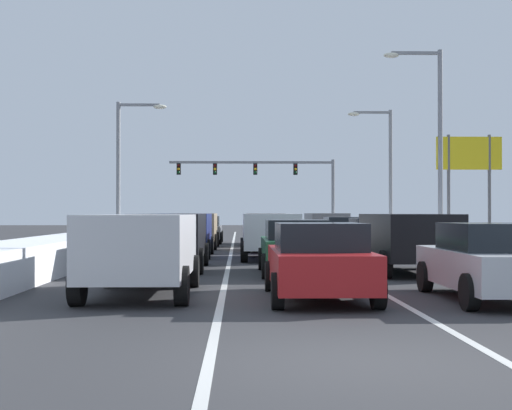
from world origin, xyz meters
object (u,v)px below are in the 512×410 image
(suv_white_center_lane_third, at_px, (270,232))
(street_lamp_right_mid, at_px, (433,132))
(suv_gray_right_lane_fifth, at_px, (326,225))
(suv_black_left_lane_second, at_px, (170,236))
(street_lamp_right_far, at_px, (384,162))
(roadside_sign_right, at_px, (469,165))
(suv_charcoal_center_lane_fifth, at_px, (265,226))
(sedan_maroon_center_lane_fourth, at_px, (268,234))
(sedan_tan_right_lane_fourth, at_px, (344,233))
(suv_tan_left_lane_fourth, at_px, (195,227))
(sedan_gray_left_lane_fifth, at_px, (204,230))
(suv_silver_left_lane_nearest, at_px, (142,246))
(street_lamp_left_mid, at_px, (126,158))
(suv_navy_left_lane_third, at_px, (184,230))
(traffic_light_gantry, at_px, (271,175))
(sedan_silver_right_lane_nearest, at_px, (491,261))
(sedan_navy_right_lane_third, at_px, (375,238))
(suv_black_right_lane_second, at_px, (407,237))
(sedan_green_center_lane_second, at_px, (296,247))
(sedan_red_center_lane_nearest, at_px, (319,261))

(suv_white_center_lane_third, relative_size, street_lamp_right_mid, 0.55)
(suv_gray_right_lane_fifth, height_order, suv_black_left_lane_second, same)
(street_lamp_right_far, relative_size, roadside_sign_right, 1.42)
(suv_charcoal_center_lane_fifth, bearing_deg, suv_black_left_lane_second, -101.21)
(suv_charcoal_center_lane_fifth, xyz_separation_m, roadside_sign_right, (9.83, -3.70, 3.00))
(suv_gray_right_lane_fifth, relative_size, sedan_maroon_center_lane_fourth, 1.09)
(sedan_tan_right_lane_fourth, distance_m, suv_tan_left_lane_fourth, 7.14)
(sedan_tan_right_lane_fourth, xyz_separation_m, sedan_gray_left_lane_fifth, (-6.69, 7.76, 0.00))
(suv_charcoal_center_lane_fifth, relative_size, street_lamp_right_mid, 0.55)
(suv_silver_left_lane_nearest, bearing_deg, street_lamp_right_mid, 58.73)
(suv_white_center_lane_third, relative_size, street_lamp_left_mid, 0.65)
(suv_gray_right_lane_fifth, bearing_deg, street_lamp_left_mid, -175.74)
(suv_silver_left_lane_nearest, bearing_deg, suv_tan_left_lane_fourth, 90.27)
(suv_navy_left_lane_third, xyz_separation_m, roadside_sign_right, (13.32, 7.01, 3.00))
(suv_gray_right_lane_fifth, height_order, suv_charcoal_center_lane_fifth, same)
(sedan_tan_right_lane_fourth, height_order, suv_gray_right_lane_fifth, suv_gray_right_lane_fifth)
(street_lamp_right_mid, bearing_deg, traffic_light_gantry, 101.39)
(suv_gray_right_lane_fifth, xyz_separation_m, suv_tan_left_lane_fourth, (-6.83, -4.68, 0.00))
(suv_charcoal_center_lane_fifth, xyz_separation_m, suv_black_left_lane_second, (-3.42, -17.28, 0.00))
(suv_navy_left_lane_third, bearing_deg, sedan_maroon_center_lane_fourth, 49.89)
(suv_gray_right_lane_fifth, bearing_deg, traffic_light_gantry, 95.29)
(street_lamp_right_far, relative_size, street_lamp_left_mid, 1.03)
(suv_navy_left_lane_third, bearing_deg, sedan_silver_right_lane_nearest, -64.06)
(sedan_navy_right_lane_third, xyz_separation_m, sedan_tan_right_lane_fourth, (-0.23, 6.50, 0.00))
(suv_gray_right_lane_fifth, relative_size, suv_navy_left_lane_third, 1.00)
(suv_tan_left_lane_fourth, distance_m, street_lamp_right_far, 13.91)
(sedan_navy_right_lane_third, bearing_deg, suv_charcoal_center_lane_fifth, 106.35)
(sedan_navy_right_lane_third, relative_size, street_lamp_left_mid, 0.59)
(suv_black_right_lane_second, xyz_separation_m, street_lamp_left_mid, (-10.78, 18.70, 3.57))
(suv_navy_left_lane_third, xyz_separation_m, street_lamp_right_far, (10.73, 14.91, 3.68))
(suv_black_left_lane_second, bearing_deg, sedan_navy_right_lane_third, 34.78)
(suv_silver_left_lane_nearest, bearing_deg, sedan_maroon_center_lane_fourth, 79.40)
(suv_white_center_lane_third, height_order, suv_charcoal_center_lane_fifth, same)
(suv_black_left_lane_second, height_order, street_lamp_right_far, street_lamp_right_far)
(sedan_maroon_center_lane_fourth, bearing_deg, suv_black_right_lane_second, -73.88)
(suv_white_center_lane_third, bearing_deg, street_lamp_right_far, 65.72)
(suv_black_right_lane_second, relative_size, sedan_green_center_lane_second, 1.09)
(sedan_navy_right_lane_third, relative_size, sedan_red_center_lane_nearest, 1.00)
(sedan_maroon_center_lane_fourth, distance_m, roadside_sign_right, 10.86)
(traffic_light_gantry, xyz_separation_m, street_lamp_right_far, (5.93, -18.90, -0.19))
(sedan_green_center_lane_second, height_order, suv_silver_left_lane_nearest, suv_silver_left_lane_nearest)
(suv_charcoal_center_lane_fifth, xyz_separation_m, sedan_gray_left_lane_fifth, (-3.29, 1.87, -0.25))
(sedan_red_center_lane_nearest, relative_size, sedan_green_center_lane_second, 1.00)
(suv_gray_right_lane_fifth, relative_size, suv_tan_left_lane_fourth, 1.00)
(suv_white_center_lane_third, bearing_deg, sedan_navy_right_lane_third, -0.30)
(suv_gray_right_lane_fifth, distance_m, sedan_maroon_center_lane_fourth, 8.24)
(sedan_silver_right_lane_nearest, bearing_deg, sedan_red_center_lane_nearest, 175.67)
(suv_white_center_lane_third, distance_m, street_lamp_left_mid, 14.71)
(suv_silver_left_lane_nearest, bearing_deg, sedan_red_center_lane_nearest, -11.93)
(sedan_maroon_center_lane_fourth, bearing_deg, street_lamp_left_mid, 137.57)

